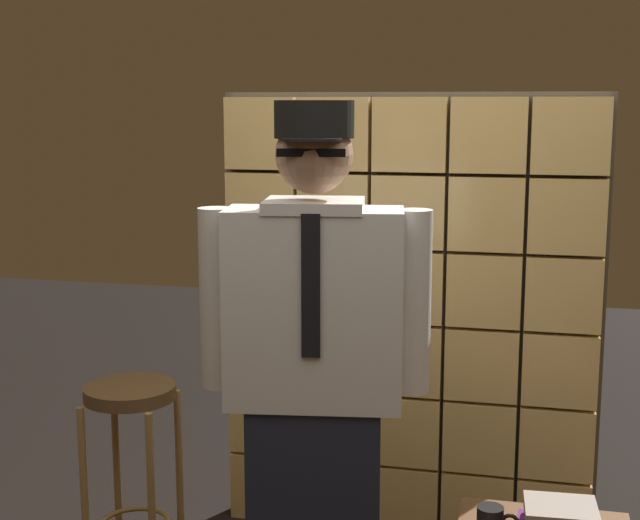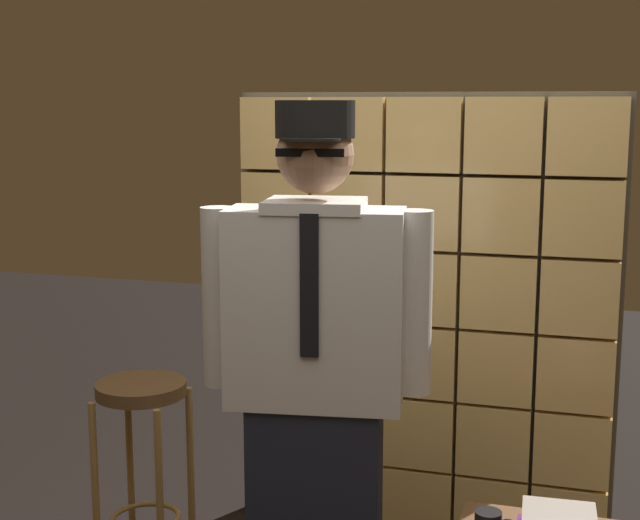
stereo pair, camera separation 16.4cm
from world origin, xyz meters
TOP-DOWN VIEW (x-y plane):
  - glass_block_wall at (-0.00, 1.33)m, footprint 1.57×0.10m
  - standing_person at (-0.16, 0.38)m, footprint 0.73×0.35m
  - bar_stool at (-0.94, 0.69)m, footprint 0.34×0.34m

SIDE VIEW (x-z plane):
  - bar_stool at x=-0.94m, z-range 0.19..0.97m
  - glass_block_wall at x=0.00m, z-range -0.02..1.86m
  - standing_person at x=-0.16m, z-range 0.04..1.86m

